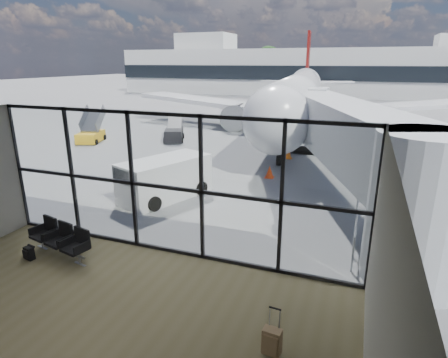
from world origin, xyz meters
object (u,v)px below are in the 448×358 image
Objects in this scene: seating_row at (62,238)px; belt_loader at (174,134)px; service_van at (163,178)px; mobile_stairs at (91,135)px; suitcase at (272,341)px; backpack at (29,253)px; airliner at (298,95)px.

belt_loader reaches higher than seating_row.
seating_row is 0.53× the size of service_van.
mobile_stairs is (-5.74, -2.63, -0.05)m from belt_loader.
seating_row is at bearing 171.02° from suitcase.
service_van is at bearing -87.88° from belt_loader.
backpack is at bearing 176.82° from suitcase.
suitcase is 29.44m from airliner.
belt_loader is 1.14× the size of mobile_stairs.
seating_row is at bearing 52.55° from backpack.
airliner reaches higher than suitcase.
suitcase is at bearing -80.72° from belt_loader.
belt_loader is at bearing 137.46° from service_van.
suitcase is 0.32× the size of mobile_stairs.
seating_row is 0.72× the size of mobile_stairs.
airliner reaches higher than service_van.
suitcase reaches higher than backpack.
service_van is at bearing 90.82° from backpack.
mobile_stairs is at bearing 163.37° from service_van.
airliner reaches higher than belt_loader.
airliner is at bearing 104.56° from suitcase.
seating_row is at bearing -72.84° from service_van.
airliner reaches higher than backpack.
service_van is 1.37× the size of mobile_stairs.
airliner is (-4.63, 28.96, 2.59)m from suitcase.
mobile_stairs is at bearing -178.96° from belt_loader.
service_van is (0.46, 5.67, 0.34)m from seating_row.
backpack is 8.07m from suitcase.
backpack is at bearing -126.62° from seating_row.
backpack is at bearing -79.03° from service_van.
seating_row is at bearing -71.86° from mobile_stairs.
seating_row is 18.02m from belt_loader.
airliner is (3.35, 27.75, 2.69)m from backpack.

